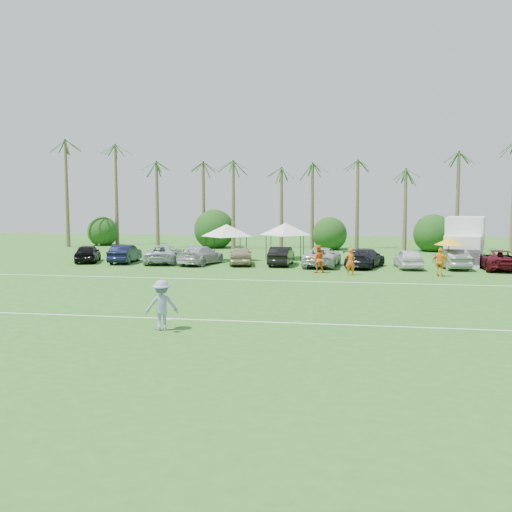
# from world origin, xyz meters

# --- Properties ---
(ground) EXTENTS (120.00, 120.00, 0.00)m
(ground) POSITION_xyz_m (0.00, 0.00, 0.00)
(ground) COLOR #29621D
(ground) RESTS_ON ground
(field_lines) EXTENTS (80.00, 12.10, 0.01)m
(field_lines) POSITION_xyz_m (0.00, 8.00, 0.01)
(field_lines) COLOR white
(field_lines) RESTS_ON ground
(palm_tree_0) EXTENTS (2.40, 2.40, 8.90)m
(palm_tree_0) POSITION_xyz_m (-22.00, 38.00, 7.48)
(palm_tree_0) COLOR brown
(palm_tree_0) RESTS_ON ground
(palm_tree_1) EXTENTS (2.40, 2.40, 9.90)m
(palm_tree_1) POSITION_xyz_m (-17.00, 38.00, 8.35)
(palm_tree_1) COLOR brown
(palm_tree_1) RESTS_ON ground
(palm_tree_2) EXTENTS (2.40, 2.40, 10.90)m
(palm_tree_2) POSITION_xyz_m (-12.00, 38.00, 9.21)
(palm_tree_2) COLOR brown
(palm_tree_2) RESTS_ON ground
(palm_tree_3) EXTENTS (2.40, 2.40, 11.90)m
(palm_tree_3) POSITION_xyz_m (-8.00, 38.00, 10.06)
(palm_tree_3) COLOR brown
(palm_tree_3) RESTS_ON ground
(palm_tree_4) EXTENTS (2.40, 2.40, 8.90)m
(palm_tree_4) POSITION_xyz_m (-4.00, 38.00, 7.48)
(palm_tree_4) COLOR brown
(palm_tree_4) RESTS_ON ground
(palm_tree_5) EXTENTS (2.40, 2.40, 9.90)m
(palm_tree_5) POSITION_xyz_m (0.00, 38.00, 8.35)
(palm_tree_5) COLOR brown
(palm_tree_5) RESTS_ON ground
(palm_tree_6) EXTENTS (2.40, 2.40, 10.90)m
(palm_tree_6) POSITION_xyz_m (4.00, 38.00, 9.21)
(palm_tree_6) COLOR brown
(palm_tree_6) RESTS_ON ground
(palm_tree_7) EXTENTS (2.40, 2.40, 11.90)m
(palm_tree_7) POSITION_xyz_m (8.00, 38.00, 10.06)
(palm_tree_7) COLOR brown
(palm_tree_7) RESTS_ON ground
(palm_tree_8) EXTENTS (2.40, 2.40, 8.90)m
(palm_tree_8) POSITION_xyz_m (13.00, 38.00, 7.48)
(palm_tree_8) COLOR brown
(palm_tree_8) RESTS_ON ground
(palm_tree_9) EXTENTS (2.40, 2.40, 9.90)m
(palm_tree_9) POSITION_xyz_m (18.00, 38.00, 8.35)
(palm_tree_9) COLOR brown
(palm_tree_9) RESTS_ON ground
(palm_tree_10) EXTENTS (2.40, 2.40, 10.90)m
(palm_tree_10) POSITION_xyz_m (23.00, 38.00, 9.21)
(palm_tree_10) COLOR brown
(palm_tree_10) RESTS_ON ground
(bush_tree_0) EXTENTS (4.00, 4.00, 4.00)m
(bush_tree_0) POSITION_xyz_m (-19.00, 39.00, 1.80)
(bush_tree_0) COLOR brown
(bush_tree_0) RESTS_ON ground
(bush_tree_1) EXTENTS (4.00, 4.00, 4.00)m
(bush_tree_1) POSITION_xyz_m (-6.00, 39.00, 1.80)
(bush_tree_1) COLOR brown
(bush_tree_1) RESTS_ON ground
(bush_tree_2) EXTENTS (4.00, 4.00, 4.00)m
(bush_tree_2) POSITION_xyz_m (6.00, 39.00, 1.80)
(bush_tree_2) COLOR brown
(bush_tree_2) RESTS_ON ground
(bush_tree_3) EXTENTS (4.00, 4.00, 4.00)m
(bush_tree_3) POSITION_xyz_m (16.00, 39.00, 1.80)
(bush_tree_3) COLOR brown
(bush_tree_3) RESTS_ON ground
(sideline_player_a) EXTENTS (0.75, 0.59, 1.80)m
(sideline_player_a) POSITION_xyz_m (8.12, 17.45, 0.90)
(sideline_player_a) COLOR orange
(sideline_player_a) RESTS_ON ground
(sideline_player_b) EXTENTS (1.04, 0.88, 1.88)m
(sideline_player_b) POSITION_xyz_m (5.96, 18.39, 0.94)
(sideline_player_b) COLOR #DE5418
(sideline_player_b) RESTS_ON ground
(sideline_player_c) EXTENTS (1.18, 0.86, 1.87)m
(sideline_player_c) POSITION_xyz_m (13.87, 17.75, 0.93)
(sideline_player_c) COLOR orange
(sideline_player_c) RESTS_ON ground
(box_truck) EXTENTS (4.23, 7.46, 3.63)m
(box_truck) POSITION_xyz_m (16.89, 26.17, 1.94)
(box_truck) COLOR silver
(box_truck) RESTS_ON ground
(canopy_tent_left) EXTENTS (4.30, 4.30, 3.48)m
(canopy_tent_left) POSITION_xyz_m (-1.89, 25.20, 2.98)
(canopy_tent_left) COLOR black
(canopy_tent_left) RESTS_ON ground
(canopy_tent_right) EXTENTS (4.38, 4.38, 3.55)m
(canopy_tent_right) POSITION_xyz_m (2.69, 27.30, 3.04)
(canopy_tent_right) COLOR black
(canopy_tent_right) RESTS_ON ground
(market_umbrella) EXTENTS (2.01, 2.01, 2.24)m
(market_umbrella) POSITION_xyz_m (14.97, 21.60, 2.01)
(market_umbrella) COLOR black
(market_umbrella) RESTS_ON ground
(frisbee_player) EXTENTS (1.40, 1.10, 1.90)m
(frisbee_player) POSITION_xyz_m (1.21, -0.04, 0.95)
(frisbee_player) COLOR #7F8BB5
(frisbee_player) RESTS_ON ground
(parked_car_0) EXTENTS (2.89, 4.53, 1.43)m
(parked_car_0) POSITION_xyz_m (-12.57, 22.14, 0.72)
(parked_car_0) COLOR black
(parked_car_0) RESTS_ON ground
(parked_car_1) EXTENTS (1.87, 4.46, 1.43)m
(parked_car_1) POSITION_xyz_m (-9.47, 22.22, 0.72)
(parked_car_1) COLOR black
(parked_car_1) RESTS_ON ground
(parked_car_2) EXTENTS (3.11, 5.46, 1.43)m
(parked_car_2) POSITION_xyz_m (-6.36, 22.46, 0.72)
(parked_car_2) COLOR #ABB4BC
(parked_car_2) RESTS_ON ground
(parked_car_3) EXTENTS (3.09, 5.27, 1.43)m
(parked_car_3) POSITION_xyz_m (-3.26, 22.08, 0.72)
(parked_car_3) COLOR #B9B9BC
(parked_car_3) RESTS_ON ground
(parked_car_4) EXTENTS (2.45, 4.45, 1.43)m
(parked_car_4) POSITION_xyz_m (-0.15, 22.30, 0.72)
(parked_car_4) COLOR tan
(parked_car_4) RESTS_ON ground
(parked_car_5) EXTENTS (1.61, 4.39, 1.43)m
(parked_car_5) POSITION_xyz_m (2.95, 22.52, 0.72)
(parked_car_5) COLOR black
(parked_car_5) RESTS_ON ground
(parked_car_6) EXTENTS (2.84, 5.36, 1.43)m
(parked_car_6) POSITION_xyz_m (6.06, 22.14, 0.72)
(parked_car_6) COLOR #B5B6B9
(parked_car_6) RESTS_ON ground
(parked_car_7) EXTENTS (3.40, 5.32, 1.43)m
(parked_car_7) POSITION_xyz_m (9.16, 22.02, 0.72)
(parked_car_7) COLOR black
(parked_car_7) RESTS_ON ground
(parked_car_8) EXTENTS (2.02, 4.33, 1.43)m
(parked_car_8) POSITION_xyz_m (12.27, 22.03, 0.72)
(parked_car_8) COLOR silver
(parked_car_8) RESTS_ON ground
(parked_car_9) EXTENTS (2.12, 4.53, 1.43)m
(parked_car_9) POSITION_xyz_m (15.37, 22.42, 0.72)
(parked_car_9) COLOR slate
(parked_car_9) RESTS_ON ground
(parked_car_10) EXTENTS (2.40, 5.17, 1.43)m
(parked_car_10) POSITION_xyz_m (18.48, 22.22, 0.72)
(parked_car_10) COLOR #500E17
(parked_car_10) RESTS_ON ground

